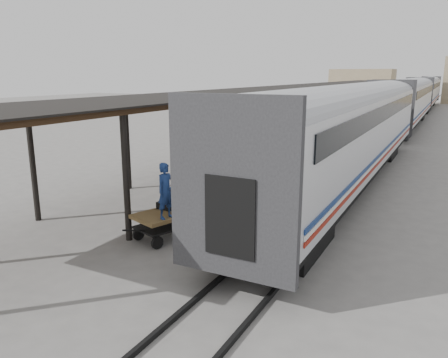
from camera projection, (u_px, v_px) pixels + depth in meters
ground at (199, 227)px, 14.78m from camera, size 160.00×160.00×0.00m
train at (408, 99)px, 41.82m from camera, size 3.45×76.01×4.01m
canopy at (312, 87)px, 36.04m from camera, size 4.90×64.30×4.15m
rails at (405, 126)px, 42.61m from camera, size 1.54×150.00×0.12m
building_left at (362, 84)px, 89.21m from camera, size 12.00×8.00×6.00m
baggage_cart at (172, 217)px, 13.79m from camera, size 1.96×2.67×0.86m
suitcase_stack at (179, 202)px, 13.97m from camera, size 1.41×1.10×0.59m
luggage_tug at (273, 146)px, 27.66m from camera, size 1.28×1.64×1.27m
porter at (166, 191)px, 12.87m from camera, size 0.53×0.69×1.69m
pedestrian at (306, 137)px, 29.61m from camera, size 1.17×0.82×1.84m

